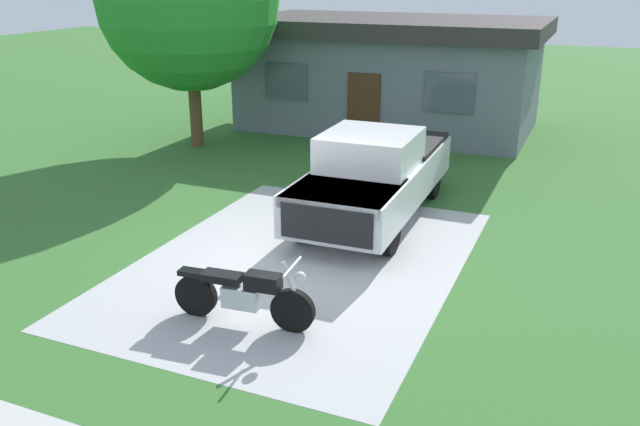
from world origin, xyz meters
name	(u,v)px	position (x,y,z in m)	size (l,w,h in m)	color
ground_plane	(300,263)	(0.00, 0.00, 0.00)	(80.00, 80.00, 0.00)	#376C2E
driveway_pad	(300,263)	(0.00, 0.00, 0.00)	(5.46, 7.55, 0.01)	#B4B4B4
motorcycle	(244,294)	(0.15, -2.27, 0.47)	(2.21, 0.70, 1.09)	black
pickup_truck	(376,172)	(0.46, 2.84, 0.95)	(2.11, 5.67, 1.90)	black
neighbor_house	(390,72)	(-1.87, 11.15, 1.79)	(9.60, 5.60, 3.50)	slate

